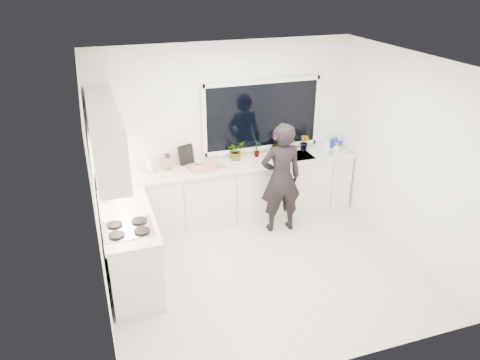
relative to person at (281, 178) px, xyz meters
name	(u,v)px	position (x,y,z in m)	size (l,w,h in m)	color
floor	(264,269)	(-0.59, -0.90, -0.85)	(4.00, 3.50, 0.02)	beige
wall_back	(225,131)	(-0.59, 0.86, 0.51)	(4.00, 0.02, 2.70)	white
wall_left	(94,200)	(-2.60, -0.90, 0.51)	(0.02, 3.50, 2.70)	white
wall_right	(407,156)	(1.42, -0.90, 0.51)	(0.02, 3.50, 2.70)	white
ceiling	(270,62)	(-0.59, -0.90, 1.87)	(4.00, 3.50, 0.02)	white
window	(262,115)	(0.01, 0.83, 0.71)	(1.80, 0.02, 1.00)	black
base_cabinets_back	(231,193)	(-0.59, 0.55, -0.40)	(3.92, 0.58, 0.88)	white
base_cabinets_left	(131,249)	(-2.26, -0.55, -0.40)	(0.58, 1.60, 0.88)	white
countertop_back	(231,166)	(-0.59, 0.54, 0.06)	(3.94, 0.62, 0.04)	silver
countertop_left	(127,217)	(-2.26, -0.55, 0.06)	(0.62, 1.60, 0.04)	silver
upper_cabinets	(105,134)	(-2.38, -0.20, 1.01)	(0.34, 2.10, 0.70)	white
sink	(294,159)	(0.46, 0.55, 0.03)	(0.58, 0.42, 0.14)	silver
faucet	(289,145)	(0.46, 0.75, 0.19)	(0.03, 0.03, 0.22)	silver
stovetop	(128,228)	(-2.28, -0.90, 0.09)	(0.56, 0.48, 0.03)	black
person	(281,178)	(0.00, 0.00, 0.00)	(0.61, 0.40, 1.68)	black
pizza_tray	(205,168)	(-0.99, 0.52, 0.09)	(0.51, 0.38, 0.03)	silver
pizza	(205,166)	(-0.99, 0.52, 0.11)	(0.47, 0.33, 0.01)	#AC1619
watering_can	(334,143)	(1.25, 0.71, 0.14)	(0.14, 0.14, 0.13)	#1224AC
paper_towel_roll	(150,164)	(-1.79, 0.65, 0.21)	(0.11, 0.11, 0.26)	white
knife_block	(167,162)	(-1.54, 0.69, 0.19)	(0.13, 0.10, 0.22)	olive
utensil_crock	(108,195)	(-2.44, -0.10, 0.16)	(0.13, 0.13, 0.16)	#B7B8BC
picture_frame_large	(187,155)	(-1.21, 0.79, 0.22)	(0.22, 0.02, 0.28)	black
picture_frame_small	(186,154)	(-1.22, 0.79, 0.23)	(0.25, 0.02, 0.30)	black
herb_plants	(260,147)	(-0.05, 0.71, 0.23)	(1.43, 0.34, 0.34)	#26662D
soap_bottles	(329,147)	(0.98, 0.40, 0.22)	(0.32, 0.13, 0.31)	#D8BF66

